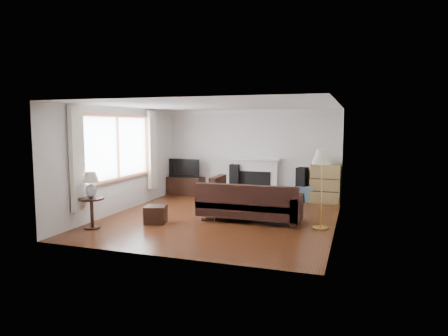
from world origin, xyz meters
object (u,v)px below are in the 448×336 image
(bookshelf, at_px, (325,184))
(floor_lamp, at_px, (321,189))
(coffee_table, at_px, (261,201))
(tv_stand, at_px, (186,186))
(sectional_sofa, at_px, (249,203))
(side_table, at_px, (92,213))

(bookshelf, bearing_deg, floor_lamp, -87.24)
(coffee_table, bearing_deg, bookshelf, 58.50)
(bookshelf, bearing_deg, tv_stand, -179.28)
(coffee_table, bearing_deg, sectional_sofa, -71.80)
(bookshelf, relative_size, coffee_table, 0.94)
(floor_lamp, bearing_deg, bookshelf, 92.76)
(coffee_table, bearing_deg, tv_stand, 170.22)
(coffee_table, bearing_deg, floor_lamp, -25.69)
(tv_stand, bearing_deg, coffee_table, -26.06)
(sectional_sofa, height_order, side_table, sectional_sofa)
(tv_stand, bearing_deg, sectional_sofa, -43.33)
(tv_stand, xyz_separation_m, floor_lamp, (4.16, -2.68, 0.53))
(tv_stand, height_order, floor_lamp, floor_lamp)
(coffee_table, distance_m, floor_lamp, 2.20)
(side_table, bearing_deg, sectional_sofa, 30.31)
(bookshelf, distance_m, coffee_table, 1.98)
(coffee_table, height_order, floor_lamp, floor_lamp)
(bookshelf, bearing_deg, sectional_sofa, -119.13)
(tv_stand, relative_size, sectional_sofa, 0.45)
(bookshelf, distance_m, floor_lamp, 2.75)
(bookshelf, xyz_separation_m, coffee_table, (-1.45, -1.31, -0.31))
(bookshelf, relative_size, sectional_sofa, 0.44)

